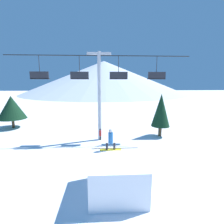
# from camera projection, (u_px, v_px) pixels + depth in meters

# --- Properties ---
(ground_plane) EXTENTS (220.00, 220.00, 0.00)m
(ground_plane) POSITION_uv_depth(u_px,v_px,m) (127.00, 195.00, 9.56)
(ground_plane) COLOR white
(mountain_ridge) EXTENTS (81.26, 81.26, 16.33)m
(mountain_ridge) POSITION_uv_depth(u_px,v_px,m) (104.00, 77.00, 90.09)
(mountain_ridge) COLOR silver
(mountain_ridge) RESTS_ON ground_plane
(snow_ramp) EXTENTS (2.96, 3.24, 1.96)m
(snow_ramp) POSITION_uv_depth(u_px,v_px,m) (117.00, 176.00, 9.65)
(snow_ramp) COLOR white
(snow_ramp) RESTS_ON ground_plane
(snowboarder) EXTENTS (1.30, 0.29, 1.33)m
(snowboarder) POSITION_uv_depth(u_px,v_px,m) (111.00, 140.00, 10.66)
(snowboarder) COLOR yellow
(snowboarder) RESTS_ON snow_ramp
(chairlift) EXTENTS (18.31, 0.44, 9.04)m
(chairlift) POSITION_uv_depth(u_px,v_px,m) (99.00, 86.00, 17.67)
(chairlift) COLOR #B2B2B7
(chairlift) RESTS_ON ground_plane
(pine_tree_near) EXTENTS (2.04, 2.04, 4.81)m
(pine_tree_near) POSITION_uv_depth(u_px,v_px,m) (161.00, 110.00, 19.36)
(pine_tree_near) COLOR #4C3823
(pine_tree_near) RESTS_ON ground_plane
(pine_tree_far) EXTENTS (3.59, 3.59, 4.28)m
(pine_tree_far) POSITION_uv_depth(u_px,v_px,m) (12.00, 107.00, 22.93)
(pine_tree_far) COLOR #4C3823
(pine_tree_far) RESTS_ON ground_plane
(distant_skier) EXTENTS (0.24, 0.24, 1.23)m
(distant_skier) POSITION_uv_depth(u_px,v_px,m) (100.00, 134.00, 18.44)
(distant_skier) COLOR black
(distant_skier) RESTS_ON ground_plane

